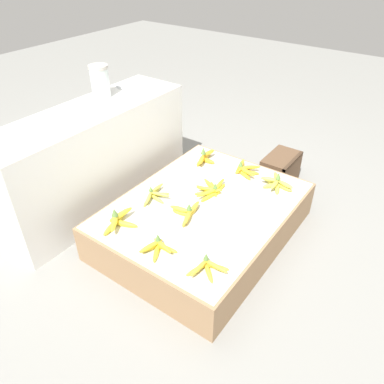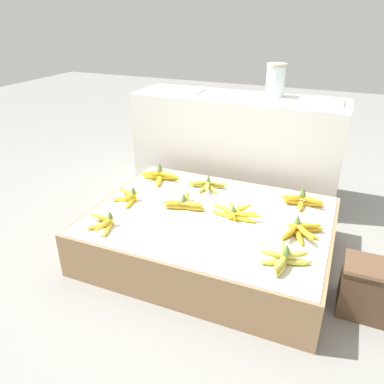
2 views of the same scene
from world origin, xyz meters
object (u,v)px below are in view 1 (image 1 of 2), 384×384
at_px(foam_tray_white, 28,129).
at_px(glass_jar, 100,81).
at_px(banana_bunch_back_midleft, 155,195).
at_px(banana_bunch_middle_right, 244,169).
at_px(wooden_crate, 280,170).
at_px(banana_bunch_front_left, 207,267).
at_px(banana_bunch_back_left, 118,220).
at_px(banana_bunch_back_right, 205,157).
at_px(banana_bunch_front_right, 277,183).
at_px(banana_bunch_middle_midleft, 187,212).
at_px(banana_bunch_middle_left, 158,247).
at_px(banana_bunch_middle_midright, 212,190).

bearing_deg(foam_tray_white, glass_jar, 5.24).
bearing_deg(banana_bunch_back_midleft, banana_bunch_middle_right, -27.77).
xyz_separation_m(wooden_crate, banana_bunch_middle_right, (-0.37, 0.11, 0.15)).
xyz_separation_m(banana_bunch_middle_right, banana_bunch_back_midleft, (-0.58, 0.31, -0.00)).
distance_m(wooden_crate, banana_bunch_front_left, 1.30).
height_order(banana_bunch_middle_right, banana_bunch_back_left, banana_bunch_back_left).
xyz_separation_m(banana_bunch_back_midleft, banana_bunch_back_right, (0.55, -0.00, 0.01)).
height_order(banana_bunch_front_right, banana_bunch_middle_midleft, banana_bunch_front_right).
height_order(wooden_crate, glass_jar, glass_jar).
distance_m(banana_bunch_middle_left, foam_tray_white, 0.98).
height_order(banana_bunch_front_right, glass_jar, glass_jar).
relative_size(banana_bunch_middle_midright, banana_bunch_back_midleft, 1.14).
relative_size(banana_bunch_middle_right, glass_jar, 0.96).
bearing_deg(wooden_crate, banana_bunch_back_right, 134.30).
bearing_deg(banana_bunch_back_midleft, banana_bunch_back_left, -179.57).
height_order(banana_bunch_middle_midleft, banana_bunch_middle_right, same).
bearing_deg(banana_bunch_back_left, banana_bunch_middle_midleft, -43.46).
relative_size(banana_bunch_middle_midleft, banana_bunch_middle_midright, 0.84).
height_order(banana_bunch_front_right, banana_bunch_back_midleft, banana_bunch_front_right).
bearing_deg(banana_bunch_middle_right, banana_bunch_back_left, 161.33).
xyz_separation_m(banana_bunch_back_midleft, glass_jar, (0.22, 0.62, 0.53)).
height_order(banana_bunch_back_midleft, glass_jar, glass_jar).
distance_m(banana_bunch_back_left, glass_jar, 0.97).
bearing_deg(banana_bunch_front_right, banana_bunch_middle_left, 165.03).
bearing_deg(wooden_crate, banana_bunch_front_left, -171.84).
distance_m(banana_bunch_back_left, banana_bunch_back_right, 0.87).
bearing_deg(banana_bunch_middle_left, foam_tray_white, 91.87).
height_order(banana_bunch_back_midleft, foam_tray_white, foam_tray_white).
xyz_separation_m(banana_bunch_front_left, banana_bunch_middle_midleft, (0.29, 0.33, 0.01)).
bearing_deg(banana_bunch_middle_midleft, banana_bunch_back_left, 136.54).
bearing_deg(banana_bunch_middle_right, banana_bunch_front_left, -161.77).
xyz_separation_m(wooden_crate, foam_tray_white, (-1.34, 0.99, 0.58)).
height_order(banana_bunch_middle_left, banana_bunch_middle_midright, banana_bunch_middle_left).
xyz_separation_m(banana_bunch_middle_midleft, banana_bunch_back_left, (-0.29, 0.27, 0.00)).
distance_m(banana_bunch_middle_left, banana_bunch_back_right, 0.95).
relative_size(banana_bunch_middle_left, banana_bunch_middle_midright, 0.63).
bearing_deg(banana_bunch_middle_midleft, banana_bunch_middle_right, -2.99).
height_order(banana_bunch_middle_right, glass_jar, glass_jar).
bearing_deg(banana_bunch_back_right, banana_bunch_middle_left, -160.68).
distance_m(banana_bunch_back_left, banana_bunch_back_midleft, 0.32).
distance_m(banana_bunch_front_left, banana_bunch_back_midleft, 0.68).
height_order(banana_bunch_front_right, banana_bunch_middle_left, banana_bunch_front_right).
height_order(banana_bunch_front_right, banana_bunch_middle_midright, banana_bunch_front_right).
distance_m(banana_bunch_middle_midleft, banana_bunch_back_left, 0.40).
relative_size(banana_bunch_back_midleft, foam_tray_white, 1.07).
height_order(banana_bunch_middle_left, banana_bunch_back_right, banana_bunch_back_right).
xyz_separation_m(banana_bunch_middle_midleft, banana_bunch_back_midleft, (0.03, 0.27, -0.01)).
distance_m(banana_bunch_middle_midleft, banana_bunch_middle_right, 0.61).
bearing_deg(banana_bunch_middle_right, banana_bunch_back_right, 96.30).
relative_size(banana_bunch_middle_right, banana_bunch_back_right, 0.86).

